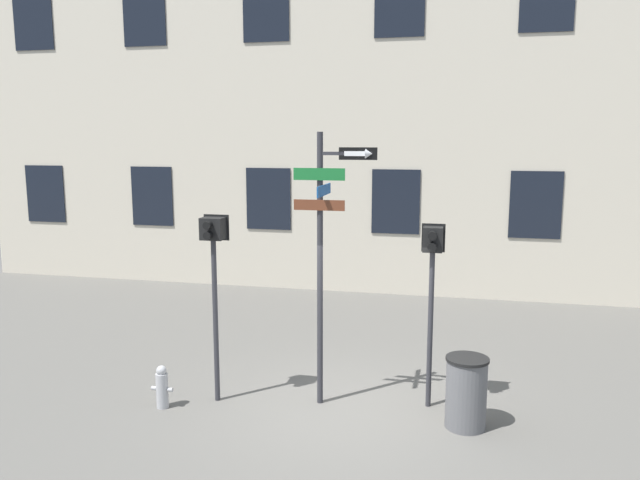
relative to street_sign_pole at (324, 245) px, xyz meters
The scene contains 7 objects.
ground_plane 2.54m from the street_sign_pole, 42.32° to the right, with size 60.00×60.00×0.00m, color #595651.
building_facade 8.83m from the street_sign_pole, 87.57° to the left, with size 24.00×0.63×14.71m.
street_sign_pole is the anchor object (origin of this frame).
pedestrian_signal_left 1.70m from the street_sign_pole, behind, with size 0.40×0.40×2.93m.
pedestrian_signal_right 1.64m from the street_sign_pole, ahead, with size 0.35×0.40×2.82m.
fire_hydrant 3.30m from the street_sign_pole, 163.36° to the right, with size 0.34×0.18×0.67m.
trash_bin 2.94m from the street_sign_pole, ahead, with size 0.61×0.61×1.04m.
Camera 1 is at (1.68, -8.67, 4.09)m, focal length 35.00 mm.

